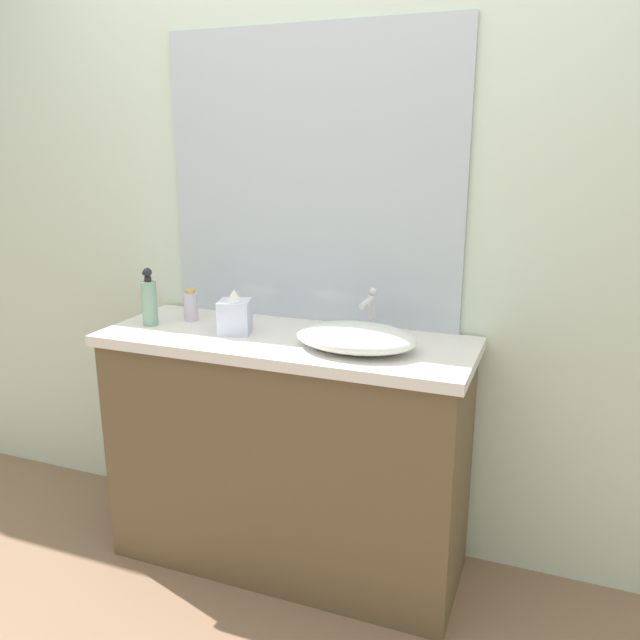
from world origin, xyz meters
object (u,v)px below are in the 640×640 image
(sink_basin, at_px, (356,338))
(soap_dispenser, at_px, (149,301))
(lotion_bottle, at_px, (191,306))
(tissue_box, at_px, (235,315))

(sink_basin, height_order, soap_dispenser, soap_dispenser)
(lotion_bottle, height_order, tissue_box, tissue_box)
(lotion_bottle, xyz_separation_m, tissue_box, (0.24, -0.09, 0.01))
(soap_dispenser, height_order, lotion_bottle, soap_dispenser)
(sink_basin, xyz_separation_m, soap_dispenser, (-0.82, 0.01, 0.05))
(tissue_box, bearing_deg, soap_dispenser, -176.95)
(soap_dispenser, relative_size, lotion_bottle, 1.78)
(sink_basin, xyz_separation_m, lotion_bottle, (-0.71, 0.12, 0.02))
(sink_basin, bearing_deg, tissue_box, 176.60)
(lotion_bottle, relative_size, tissue_box, 0.76)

